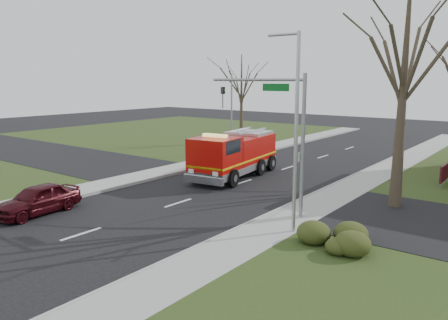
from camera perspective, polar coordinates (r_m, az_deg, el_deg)
The scene contains 13 objects.
ground at distance 23.58m, azimuth -6.02°, elevation -5.62°, with size 120.00×120.00×0.00m, color black.
sidewalk_right at distance 19.98m, azimuth 7.15°, elevation -8.41°, with size 2.40×80.00×0.15m, color #979792.
sidewalk_left at distance 28.06m, azimuth -15.28°, elevation -3.17°, with size 2.40×80.00×0.15m, color #979792.
cross_street_left at distance 43.65m, azimuth -24.09°, elevation 1.07°, with size 30.00×8.00×0.15m, color black.
health_center_sign at distance 29.88m, azimuth 26.82°, elevation -1.54°, with size 0.12×2.00×1.40m.
hedge_corner at distance 17.78m, azimuth 13.43°, elevation -9.32°, with size 2.80×2.00×0.90m, color #293613.
bare_tree_near at distance 23.24m, azimuth 22.58°, elevation 11.91°, with size 6.00×6.00×12.00m.
bare_tree_left at distance 44.53m, azimuth 2.30°, elevation 9.24°, with size 4.50×4.50×9.00m.
traffic_signal_mast at distance 20.79m, azimuth 7.18°, elevation 5.41°, with size 5.29×0.18×6.80m.
streetlight_pole at distance 18.13m, azimuth 9.24°, elevation 4.13°, with size 1.48×0.16×8.40m.
utility_pole_far at distance 37.90m, azimuth 0.99°, elevation 5.91°, with size 0.14×0.14×7.00m, color gray.
fire_engine at distance 29.42m, azimuth 1.30°, elevation 0.55°, with size 3.90×8.21×3.19m.
parked_car_maroon at distance 23.35m, azimuth -23.18°, elevation -4.73°, with size 1.73×4.29×1.46m, color #39090F.
Camera 1 is at (15.65, -16.39, 6.51)m, focal length 35.00 mm.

